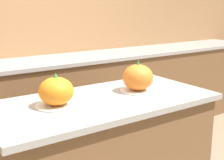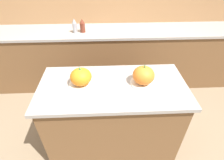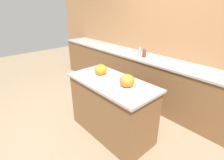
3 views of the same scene
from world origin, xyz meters
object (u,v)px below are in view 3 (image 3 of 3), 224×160
at_px(pumpkin_cake_right, 127,81).
at_px(bottle_short, 140,51).
at_px(bottle_tall, 144,53).
at_px(pumpkin_cake_left, 101,70).

bearing_deg(pumpkin_cake_right, bottle_short, 123.25).
relative_size(bottle_tall, bottle_short, 0.94).
distance_m(pumpkin_cake_right, bottle_tall, 1.34).
xyz_separation_m(bottle_tall, bottle_short, (-0.11, -0.02, 0.01)).
bearing_deg(bottle_short, bottle_tall, 9.43).
distance_m(pumpkin_cake_left, bottle_short, 1.16).
bearing_deg(bottle_short, pumpkin_cake_right, -56.75).
bearing_deg(bottle_short, pumpkin_cake_left, -80.52).
height_order(pumpkin_cake_right, bottle_short, bottle_short).
distance_m(pumpkin_cake_left, pumpkin_cake_right, 0.57).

